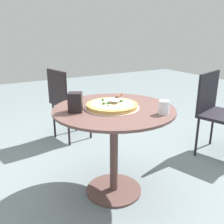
{
  "coord_description": "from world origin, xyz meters",
  "views": [
    {
      "loc": [
        1.48,
        -0.88,
        1.22
      ],
      "look_at": [
        -0.01,
        -0.01,
        0.66
      ],
      "focal_mm": 40.18,
      "sensor_mm": 36.0,
      "label": 1
    }
  ],
  "objects": [
    {
      "name": "pizza_server",
      "position": [
        -0.06,
        0.06,
        0.75
      ],
      "size": [
        0.17,
        0.19,
        0.02
      ],
      "color": "silver",
      "rests_on": "pizza_on_tray"
    },
    {
      "name": "patio_chair_near",
      "position": [
        -0.04,
        1.24,
        0.49
      ],
      "size": [
        0.55,
        0.55,
        0.84
      ],
      "color": "black",
      "rests_on": "ground"
    },
    {
      "name": "patio_chair_far",
      "position": [
        -1.14,
        0.05,
        0.5
      ],
      "size": [
        0.43,
        0.43,
        0.83
      ],
      "color": "black",
      "rests_on": "ground"
    },
    {
      "name": "ground_plane",
      "position": [
        0.0,
        0.0,
        0.0
      ],
      "size": [
        10.0,
        10.0,
        0.0
      ],
      "primitive_type": "plane",
      "color": "slate"
    },
    {
      "name": "napkin_dispenser",
      "position": [
        -0.05,
        -0.27,
        0.76
      ],
      "size": [
        0.12,
        0.12,
        0.13
      ],
      "primitive_type": "cube",
      "rotation": [
        0.0,
        0.0,
        4.2
      ],
      "color": "black",
      "rests_on": "patio_table"
    },
    {
      "name": "drinking_cup",
      "position": [
        0.29,
        0.21,
        0.74
      ],
      "size": [
        0.07,
        0.07,
        0.09
      ],
      "primitive_type": "cylinder",
      "color": "white",
      "rests_on": "patio_table"
    },
    {
      "name": "patio_table",
      "position": [
        0.0,
        0.0,
        0.53
      ],
      "size": [
        0.88,
        0.88,
        0.7
      ],
      "color": "brown",
      "rests_on": "ground"
    },
    {
      "name": "pizza_on_tray",
      "position": [
        -0.01,
        -0.01,
        0.71
      ],
      "size": [
        0.39,
        0.39,
        0.05
      ],
      "color": "beige",
      "rests_on": "patio_table"
    }
  ]
}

